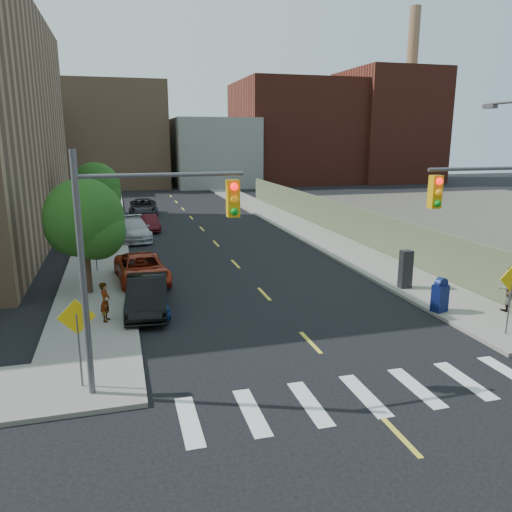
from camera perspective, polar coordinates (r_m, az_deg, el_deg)
ground at (r=12.48m, az=21.13°, el=-23.38°), size 160.00×160.00×0.00m
sidewalk_nw at (r=49.84m, az=-16.87°, el=4.53°), size 3.50×73.00×0.15m
sidewalk_ne at (r=51.81m, az=0.57°, el=5.43°), size 3.50×73.00×0.15m
fence_north at (r=39.69m, az=8.58°, el=4.53°), size 0.12×44.00×2.50m
gravel_lot at (r=51.65m, az=26.63°, el=3.93°), size 36.00×42.00×0.06m
bg_bldg_midwest at (r=79.80m, az=-15.58°, el=13.11°), size 14.00×16.00×15.00m
bg_bldg_center at (r=79.16m, az=-5.07°, el=11.73°), size 12.00×16.00×10.00m
bg_bldg_east at (r=84.72m, az=4.26°, el=13.88°), size 18.00×18.00×16.00m
bg_bldg_fareast at (r=89.62m, az=14.70°, el=14.11°), size 14.00×16.00×18.00m
smokestack at (r=91.89m, az=17.15°, el=17.06°), size 1.80×1.80×28.00m
signal_nw at (r=14.08m, az=-13.32°, el=1.73°), size 4.59×0.30×7.00m
signal_ne at (r=18.78m, az=26.26°, el=3.57°), size 4.59×0.30×7.00m
warn_sign_nw at (r=15.31m, az=-19.74°, el=-7.65°), size 1.06×0.06×2.83m
warn_sign_ne at (r=20.46m, az=27.17°, el=-3.10°), size 1.06×0.06×2.83m
warn_sign_midwest at (r=28.33m, az=-17.96°, el=1.99°), size 1.06×0.06×2.83m
tree_west_near at (r=24.20m, az=-19.02°, el=3.62°), size 3.66×3.64×5.52m
tree_west_far at (r=39.06m, az=-17.84°, el=7.19°), size 3.66×3.64×5.52m
parked_car_blue at (r=21.79m, az=-12.30°, el=-4.60°), size 1.69×3.95×1.33m
parked_car_black at (r=21.69m, az=-12.30°, el=-4.39°), size 2.08×4.83×1.55m
parked_car_red at (r=26.20m, az=-12.92°, el=-1.45°), size 2.87×5.39×1.44m
parked_car_silver at (r=37.34m, az=-13.81°, el=3.00°), size 2.57×5.51×1.56m
parked_car_white at (r=38.34m, az=-13.86°, el=3.07°), size 1.89×3.96×1.31m
parked_car_maroon at (r=40.69m, az=-12.14°, el=3.73°), size 1.63×3.98×1.28m
parked_car_grey at (r=48.89m, az=-12.77°, el=5.45°), size 2.82×5.72×1.56m
mailbox at (r=22.29m, az=20.30°, el=-4.20°), size 0.71×0.61×1.47m
payphone at (r=25.19m, az=16.73°, el=-1.44°), size 0.57×0.48×1.85m
pedestrian_west at (r=20.69m, az=-16.85°, el=-5.03°), size 0.49×0.65×1.60m
pedestrian_east at (r=23.45m, az=26.97°, el=-3.37°), size 1.11×0.98×1.91m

